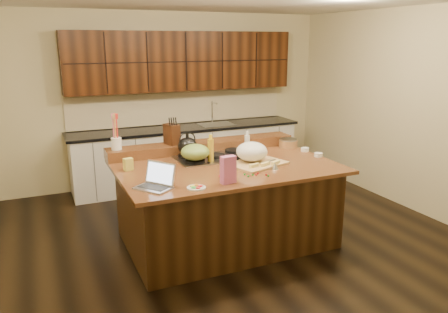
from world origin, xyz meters
name	(u,v)px	position (x,y,z in m)	size (l,w,h in m)	color
room	(226,127)	(0.00, 0.00, 1.35)	(5.52, 5.02, 2.72)	black
island	(226,203)	(0.00, 0.00, 0.46)	(2.40, 1.60, 0.92)	black
back_ledge	(203,146)	(0.00, 0.70, 0.98)	(2.40, 0.30, 0.12)	black
cooktop	(215,157)	(0.00, 0.30, 0.94)	(0.92, 0.52, 0.05)	gray
back_counter	(186,123)	(0.30, 2.23, 0.98)	(3.70, 0.66, 2.40)	silver
kettle	(187,146)	(-0.30, 0.43, 1.07)	(0.23, 0.23, 0.20)	black
green_bowl	(195,152)	(-0.30, 0.17, 1.05)	(0.32, 0.32, 0.18)	olive
laptop	(157,181)	(-0.92, -0.45, 0.98)	(0.40, 0.42, 0.23)	#B7B7BC
oil_bottle	(211,151)	(-0.12, 0.15, 1.06)	(0.07, 0.07, 0.27)	gold
vinegar_bottle	(247,145)	(0.39, 0.26, 1.04)	(0.06, 0.06, 0.25)	silver
wooden_tray	(253,154)	(0.29, -0.09, 1.03)	(0.71, 0.61, 0.25)	tan
ramekin_a	(318,155)	(1.15, -0.13, 0.94)	(0.10, 0.10, 0.04)	white
ramekin_b	(305,150)	(1.15, 0.15, 0.94)	(0.10, 0.10, 0.04)	white
ramekin_c	(261,152)	(0.58, 0.24, 0.94)	(0.10, 0.10, 0.04)	white
strainer_bowl	(288,144)	(1.08, 0.43, 0.97)	(0.24, 0.24, 0.09)	#996B3F
kitchen_timer	(275,166)	(0.41, -0.38, 0.96)	(0.08, 0.08, 0.07)	silver
pink_bag	(228,170)	(-0.25, -0.61, 1.05)	(0.14, 0.08, 0.27)	#C55D93
candy_plate	(196,188)	(-0.58, -0.63, 0.93)	(0.18, 0.18, 0.01)	white
package_box	(128,164)	(-1.04, 0.22, 0.99)	(0.09, 0.07, 0.13)	gold
utensil_crock	(116,144)	(-1.07, 0.70, 1.11)	(0.12, 0.12, 0.14)	white
knife_block	(172,134)	(-0.40, 0.70, 1.16)	(0.12, 0.20, 0.25)	black
gumdrop_0	(224,177)	(-0.22, -0.45, 0.93)	(0.02, 0.02, 0.02)	red
gumdrop_1	(245,174)	(0.01, -0.45, 0.93)	(0.02, 0.02, 0.02)	#198C26
gumdrop_2	(226,178)	(-0.21, -0.48, 0.93)	(0.02, 0.02, 0.02)	red
gumdrop_3	(253,175)	(0.08, -0.49, 0.93)	(0.02, 0.02, 0.02)	#198C26
gumdrop_4	(220,176)	(-0.24, -0.39, 0.93)	(0.02, 0.02, 0.02)	red
gumdrop_5	(248,176)	(0.02, -0.51, 0.93)	(0.02, 0.02, 0.02)	#198C26
gumdrop_6	(266,175)	(0.21, -0.55, 0.93)	(0.02, 0.02, 0.02)	red
gumdrop_7	(268,176)	(0.21, -0.59, 0.93)	(0.02, 0.02, 0.02)	#198C26
gumdrop_8	(256,175)	(0.12, -0.50, 0.93)	(0.02, 0.02, 0.02)	red
gumdrop_9	(226,175)	(-0.17, -0.39, 0.93)	(0.02, 0.02, 0.02)	#198C26
gumdrop_10	(258,173)	(0.16, -0.46, 0.93)	(0.02, 0.02, 0.02)	red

